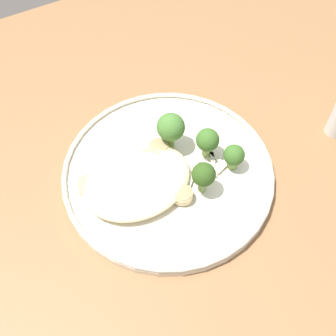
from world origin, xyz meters
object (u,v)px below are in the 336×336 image
(broccoli_floret_small_sprig, at_px, (207,141))
(seared_scallop_half_hidden, at_px, (140,178))
(seared_scallop_tilted_round, at_px, (135,158))
(broccoli_floret_center_pile, at_px, (234,156))
(broccoli_floret_beside_noodles, at_px, (171,128))
(seared_scallop_front_small, at_px, (151,159))
(seared_scallop_tiny_bay, at_px, (159,149))
(seared_scallop_right_edge, at_px, (88,186))
(broccoli_floret_split_head, at_px, (202,173))
(seared_scallop_rear_pale, at_px, (182,195))
(dinner_plate, at_px, (168,173))

(broccoli_floret_small_sprig, bearing_deg, seared_scallop_half_hidden, -1.28)
(seared_scallop_tilted_round, xyz_separation_m, broccoli_floret_center_pile, (-0.11, 0.07, 0.01))
(broccoli_floret_center_pile, bearing_deg, broccoli_floret_beside_noodles, -51.76)
(seared_scallop_front_small, xyz_separation_m, broccoli_floret_small_sprig, (-0.08, 0.02, 0.02))
(seared_scallop_tiny_bay, height_order, broccoli_floret_center_pile, broccoli_floret_center_pile)
(seared_scallop_right_edge, height_order, broccoli_floret_split_head, broccoli_floret_split_head)
(seared_scallop_tilted_round, height_order, seared_scallop_tiny_bay, seared_scallop_tiny_bay)
(seared_scallop_right_edge, xyz_separation_m, broccoli_floret_beside_noodles, (-0.13, -0.01, 0.03))
(broccoli_floret_split_head, bearing_deg, seared_scallop_front_small, -58.35)
(seared_scallop_half_hidden, xyz_separation_m, seared_scallop_rear_pale, (-0.04, 0.05, -0.00))
(dinner_plate, bearing_deg, seared_scallop_tiny_bay, -96.65)
(broccoli_floret_split_head, xyz_separation_m, broccoli_floret_beside_noodles, (0.00, -0.08, 0.01))
(dinner_plate, relative_size, seared_scallop_right_edge, 9.57)
(dinner_plate, relative_size, seared_scallop_tiny_bay, 10.18)
(seared_scallop_front_small, distance_m, seared_scallop_rear_pale, 0.07)
(seared_scallop_front_small, height_order, broccoli_floret_center_pile, broccoli_floret_center_pile)
(seared_scallop_tilted_round, distance_m, seared_scallop_tiny_bay, 0.04)
(broccoli_floret_center_pile, bearing_deg, seared_scallop_tiny_bay, -40.93)
(seared_scallop_half_hidden, xyz_separation_m, broccoli_floret_split_head, (-0.07, 0.05, 0.02))
(seared_scallop_tiny_bay, relative_size, seared_scallop_front_small, 0.96)
(seared_scallop_half_hidden, relative_size, seared_scallop_front_small, 0.83)
(seared_scallop_tilted_round, relative_size, broccoli_floret_split_head, 0.57)
(seared_scallop_tiny_bay, distance_m, seared_scallop_right_edge, 0.11)
(seared_scallop_tilted_round, relative_size, seared_scallop_front_small, 1.01)
(seared_scallop_front_small, relative_size, seared_scallop_rear_pale, 1.11)
(dinner_plate, bearing_deg, seared_scallop_half_hidden, -4.32)
(dinner_plate, bearing_deg, broccoli_floret_split_head, 121.44)
(seared_scallop_half_hidden, bearing_deg, seared_scallop_tiny_bay, -146.00)
(seared_scallop_tilted_round, bearing_deg, seared_scallop_rear_pale, 108.38)
(seared_scallop_half_hidden, bearing_deg, seared_scallop_tilted_round, -106.79)
(seared_scallop_tiny_bay, xyz_separation_m, broccoli_floret_beside_noodles, (-0.02, -0.00, 0.03))
(seared_scallop_tiny_bay, xyz_separation_m, broccoli_floret_small_sprig, (-0.06, 0.03, 0.02))
(seared_scallop_half_hidden, xyz_separation_m, seared_scallop_right_edge, (0.06, -0.02, -0.00))
(seared_scallop_tilted_round, bearing_deg, broccoli_floret_split_head, 126.21)
(seared_scallop_half_hidden, height_order, broccoli_floret_split_head, broccoli_floret_split_head)
(seared_scallop_front_small, relative_size, seared_scallop_right_edge, 0.98)
(broccoli_floret_split_head, bearing_deg, seared_scallop_half_hidden, -34.13)
(broccoli_floret_split_head, bearing_deg, broccoli_floret_beside_noodles, -89.64)
(broccoli_floret_center_pile, bearing_deg, seared_scallop_tilted_round, -31.71)
(seared_scallop_right_edge, bearing_deg, broccoli_floret_small_sprig, 171.10)
(seared_scallop_rear_pale, xyz_separation_m, broccoli_floret_small_sprig, (-0.07, -0.05, 0.02))
(seared_scallop_half_hidden, height_order, broccoli_floret_center_pile, broccoli_floret_center_pile)
(dinner_plate, height_order, broccoli_floret_small_sprig, broccoli_floret_small_sprig)
(dinner_plate, xyz_separation_m, seared_scallop_rear_pale, (0.00, 0.05, 0.01))
(seared_scallop_half_hidden, distance_m, seared_scallop_right_edge, 0.07)
(seared_scallop_tilted_round, bearing_deg, broccoli_floret_center_pile, 148.29)
(dinner_plate, height_order, seared_scallop_front_small, seared_scallop_front_small)
(seared_scallop_tiny_bay, relative_size, broccoli_floret_split_head, 0.54)
(broccoli_floret_split_head, xyz_separation_m, broccoli_floret_center_pile, (-0.06, -0.01, -0.01))
(seared_scallop_tilted_round, xyz_separation_m, seared_scallop_tiny_bay, (-0.04, 0.00, 0.00))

